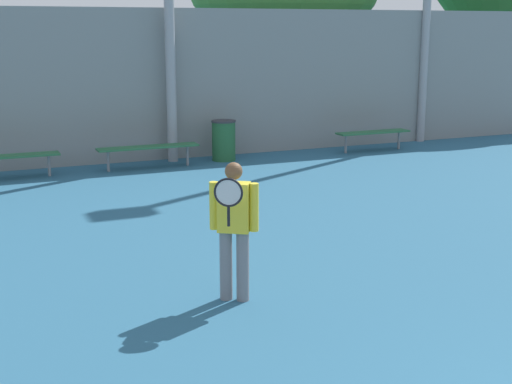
# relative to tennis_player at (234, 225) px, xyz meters

# --- Properties ---
(tennis_player) EXTENTS (0.53, 0.51, 1.56)m
(tennis_player) POSITION_rel_tennis_player_xyz_m (0.00, 0.00, 0.00)
(tennis_player) COLOR slate
(tennis_player) RESTS_ON ground_plane
(bench_courtside_near) EXTENTS (2.19, 0.40, 0.49)m
(bench_courtside_near) POSITION_rel_tennis_player_xyz_m (1.08, 7.82, -0.43)
(bench_courtside_near) COLOR #28663D
(bench_courtside_near) RESTS_ON ground_plane
(bench_adjacent_court) EXTENTS (2.18, 0.40, 0.49)m
(bench_adjacent_court) POSITION_rel_tennis_player_xyz_m (-1.87, 7.82, -0.43)
(bench_adjacent_court) COLOR #28663D
(bench_adjacent_court) RESTS_ON ground_plane
(bench_by_gate) EXTENTS (1.91, 0.40, 0.49)m
(bench_by_gate) POSITION_rel_tennis_player_xyz_m (6.73, 7.82, -0.43)
(bench_by_gate) COLOR #28663D
(bench_by_gate) RESTS_ON ground_plane
(trash_bin) EXTENTS (0.56, 0.56, 0.92)m
(trash_bin) POSITION_rel_tennis_player_xyz_m (2.91, 8.07, -0.41)
(trash_bin) COLOR #235B33
(trash_bin) RESTS_ON ground_plane
(back_fence) EXTENTS (24.45, 0.06, 3.40)m
(back_fence) POSITION_rel_tennis_player_xyz_m (1.55, 8.74, 0.82)
(back_fence) COLOR gray
(back_fence) RESTS_ON ground_plane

